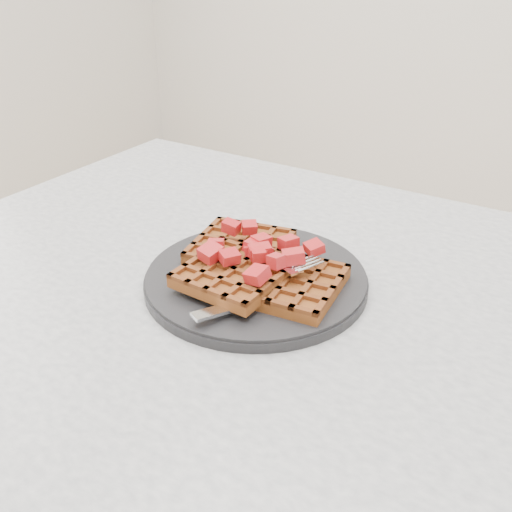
# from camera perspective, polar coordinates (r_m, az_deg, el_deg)

# --- Properties ---
(table) EXTENTS (1.20, 0.80, 0.75)m
(table) POSITION_cam_1_polar(r_m,az_deg,el_deg) (0.73, 6.72, -13.14)
(table) COLOR beige
(table) RESTS_ON ground
(plate) EXTENTS (0.27, 0.27, 0.02)m
(plate) POSITION_cam_1_polar(r_m,az_deg,el_deg) (0.70, 0.00, -2.29)
(plate) COLOR black
(plate) RESTS_ON table
(waffles) EXTENTS (0.23, 0.20, 0.03)m
(waffles) POSITION_cam_1_polar(r_m,az_deg,el_deg) (0.69, -0.16, -1.06)
(waffles) COLOR brown
(waffles) RESTS_ON plate
(strawberry_pile) EXTENTS (0.15, 0.15, 0.02)m
(strawberry_pile) POSITION_cam_1_polar(r_m,az_deg,el_deg) (0.68, 0.00, 1.04)
(strawberry_pile) COLOR #9A0005
(strawberry_pile) RESTS_ON waffles
(fork) EXTENTS (0.09, 0.18, 0.02)m
(fork) POSITION_cam_1_polar(r_m,az_deg,el_deg) (0.64, 1.31, -3.68)
(fork) COLOR silver
(fork) RESTS_ON plate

